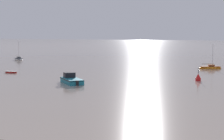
% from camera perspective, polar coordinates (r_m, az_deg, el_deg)
% --- Properties ---
extents(sailboat_moored_2, '(5.36, 4.21, 5.93)m').
position_cam_1_polar(sailboat_moored_2, '(105.51, -15.52, 1.76)').
color(sailboat_moored_2, white).
rests_on(sailboat_moored_2, ground).
extents(sailboat_moored_3, '(5.29, 4.02, 5.82)m').
position_cam_1_polar(sailboat_moored_3, '(79.57, 16.27, 0.39)').
color(sailboat_moored_3, orange).
rests_on(sailboat_moored_3, ground).
extents(motorboat_moored_3, '(6.30, 5.89, 2.44)m').
position_cam_1_polar(motorboat_moored_3, '(54.96, -7.11, -1.75)').
color(motorboat_moored_3, '#197084').
rests_on(motorboat_moored_3, ground).
extents(rowboat_moored_2, '(2.94, 1.18, 0.45)m').
position_cam_1_polar(rowboat_moored_2, '(71.43, -16.70, -0.35)').
color(rowboat_moored_2, red).
rests_on(rowboat_moored_2, ground).
extents(channel_buoy, '(0.90, 0.90, 2.30)m').
position_cam_1_polar(channel_buoy, '(58.47, 14.35, -1.33)').
color(channel_buoy, red).
rests_on(channel_buoy, ground).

